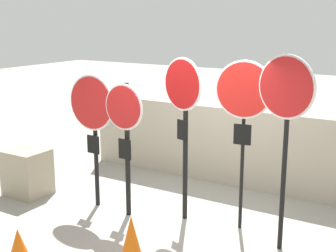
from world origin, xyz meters
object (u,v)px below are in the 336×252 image
Objects in this scene: stop_sign_1 at (125,125)px; traffic_cone_1 at (19,248)px; stop_sign_4 at (286,106)px; traffic_cone_0 at (132,246)px; storage_crate at (27,172)px; stop_sign_0 at (92,114)px; stop_sign_2 at (183,106)px; stop_sign_3 at (244,102)px.

stop_sign_1 reaches higher than traffic_cone_1.
traffic_cone_0 is at bearing -114.35° from stop_sign_4.
storage_crate reaches higher than traffic_cone_0.
stop_sign_0 reaches higher than storage_crate.
stop_sign_0 is 2.70× the size of storage_crate.
traffic_cone_1 is at bearing -156.44° from traffic_cone_0.
stop_sign_2 is at bearing 26.65° from stop_sign_1.
storage_crate is at bearing 158.73° from traffic_cone_0.
stop_sign_0 is 3.08m from stop_sign_4.
stop_sign_4 is (1.57, -0.19, 0.17)m from stop_sign_2.
stop_sign_2 is at bearing 179.17° from stop_sign_3.
stop_sign_4 reaches higher than stop_sign_1.
stop_sign_4 reaches higher than stop_sign_2.
stop_sign_2 is 4.88× the size of traffic_cone_1.
traffic_cone_0 is 3.33m from storage_crate.
stop_sign_3 is 3.07× the size of storage_crate.
stop_sign_1 is 2.28m from storage_crate.
stop_sign_2 is at bearing 99.09° from traffic_cone_0.
stop_sign_1 reaches higher than storage_crate.
stop_sign_3 is (2.37, 0.42, 0.34)m from stop_sign_0.
traffic_cone_0 is at bearing -117.10° from stop_sign_3.
stop_sign_4 is 4.68m from storage_crate.
stop_sign_1 is 0.80× the size of stop_sign_4.
stop_sign_2 is at bearing 65.66° from traffic_cone_1.
stop_sign_0 is 2.42m from traffic_cone_1.
stop_sign_2 reaches higher than storage_crate.
stop_sign_2 is 3.23× the size of traffic_cone_0.
stop_sign_0 is 2.54m from traffic_cone_0.
stop_sign_2 is (0.81, 0.35, 0.32)m from stop_sign_1.
storage_crate is at bearing -150.83° from stop_sign_2.
storage_crate is at bearing 135.16° from traffic_cone_1.
stop_sign_2 reaches higher than stop_sign_3.
stop_sign_1 is 2.06m from traffic_cone_0.
storage_crate is (-3.71, -0.64, -1.49)m from stop_sign_3.
stop_sign_2 is at bearing 13.23° from stop_sign_0.
stop_sign_2 reaches higher than traffic_cone_1.
traffic_cone_1 is (-0.23, -1.95, -1.21)m from stop_sign_1.
stop_sign_4 is at bearing 12.14° from stop_sign_2.
stop_sign_4 is at bearing 3.89° from stop_sign_0.
storage_crate is (-2.02, -0.17, -1.06)m from stop_sign_1.
stop_sign_3 is 0.76m from stop_sign_4.
stop_sign_3 is 3.50m from traffic_cone_1.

